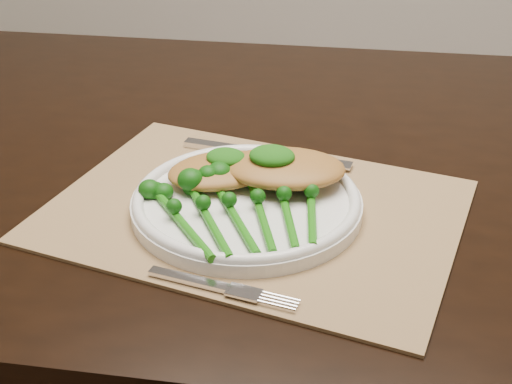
% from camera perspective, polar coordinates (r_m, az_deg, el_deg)
% --- Properties ---
extents(dining_table, '(1.67, 1.03, 0.75)m').
position_cam_1_polar(dining_table, '(1.19, 2.75, -12.95)').
color(dining_table, black).
rests_on(dining_table, ground).
extents(placemat, '(0.51, 0.41, 0.00)m').
position_cam_1_polar(placemat, '(0.83, -0.15, -1.50)').
color(placemat, '#98764D').
rests_on(placemat, dining_table).
extents(dinner_plate, '(0.27, 0.27, 0.02)m').
position_cam_1_polar(dinner_plate, '(0.82, -0.75, -0.75)').
color(dinner_plate, white).
rests_on(dinner_plate, placemat).
extents(knife, '(0.23, 0.04, 0.01)m').
position_cam_1_polar(knife, '(0.95, -0.49, 3.27)').
color(knife, silver).
rests_on(knife, placemat).
extents(fork, '(0.16, 0.04, 0.00)m').
position_cam_1_polar(fork, '(0.70, -1.96, -7.82)').
color(fork, silver).
rests_on(fork, placemat).
extents(chicken_fillet_left, '(0.16, 0.15, 0.03)m').
position_cam_1_polar(chicken_fillet_left, '(0.85, -2.79, 1.76)').
color(chicken_fillet_left, '#AE7532').
rests_on(chicken_fillet_left, dinner_plate).
extents(chicken_fillet_right, '(0.16, 0.12, 0.03)m').
position_cam_1_polar(chicken_fillet_right, '(0.84, 2.33, 1.93)').
color(chicken_fillet_right, '#AE7532').
rests_on(chicken_fillet_right, dinner_plate).
extents(pesto_dollop_left, '(0.05, 0.04, 0.02)m').
position_cam_1_polar(pesto_dollop_left, '(0.85, -2.42, 2.80)').
color(pesto_dollop_left, '#0F480A').
rests_on(pesto_dollop_left, chicken_fillet_left).
extents(pesto_dollop_right, '(0.05, 0.05, 0.02)m').
position_cam_1_polar(pesto_dollop_right, '(0.83, 1.29, 2.90)').
color(pesto_dollop_right, '#0F480A').
rests_on(pesto_dollop_right, chicken_fillet_right).
extents(broccolini_bundle, '(0.23, 0.24, 0.04)m').
position_cam_1_polar(broccolini_bundle, '(0.78, -0.63, -1.92)').
color(broccolini_bundle, '#1A690D').
rests_on(broccolini_bundle, dinner_plate).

